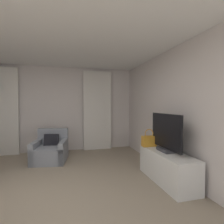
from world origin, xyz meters
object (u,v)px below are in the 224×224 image
Objects in this scene: tv_flatscreen at (166,134)px; tv_console at (167,167)px; armchair at (51,151)px; handbag_primary at (149,141)px.

tv_console is at bearing -90.00° from tv_flatscreen.
armchair is at bearing 139.68° from tv_console.
handbag_primary is at bearing 104.78° from tv_flatscreen.
tv_flatscreen is (0.00, 0.05, 0.61)m from tv_console.
handbag_primary reaches higher than armchair.
tv_console is at bearing -40.32° from armchair.
tv_flatscreen reaches higher than handbag_primary.
tv_console is at bearing -76.61° from handbag_primary.
tv_flatscreen is 2.60× the size of handbag_primary.
handbag_primary is (-0.12, 0.45, -0.21)m from tv_flatscreen.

